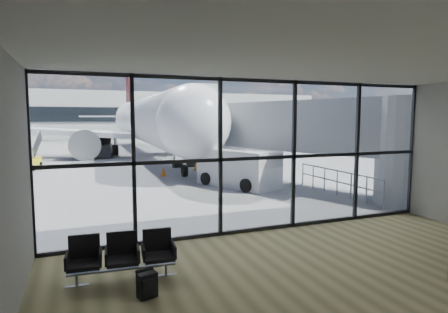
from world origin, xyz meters
TOP-DOWN VIEW (x-y plane):
  - ground at (0.00, 40.00)m, footprint 220.00×220.00m
  - lounge_shell at (0.00, -4.80)m, footprint 12.02×8.01m
  - glass_curtain_wall at (0.00, 0.00)m, footprint 12.10×0.12m
  - jet_bridge at (4.90, 7.07)m, footprint 8.00×16.50m
  - apron_railing at (5.60, 3.50)m, footprint 0.06×5.46m
  - far_terminal at (-0.59, 61.97)m, footprint 80.00×12.20m
  - tree_5 at (-15.00, 72.00)m, footprint 6.27×6.27m
  - seating_row at (-4.14, -1.98)m, footprint 2.19×0.76m
  - backpack at (-3.80, -3.02)m, footprint 0.39×0.38m
  - airliner at (1.16, 26.16)m, footprint 34.31×39.71m
  - service_van at (2.47, 7.00)m, footprint 3.34×4.54m
  - belt_loader at (-2.99, 24.12)m, footprint 1.96×4.22m
  - mobile_stairs at (-8.27, 17.76)m, footprint 1.96×3.16m
  - traffic_cone_a at (2.09, 13.16)m, footprint 0.37×0.37m
  - traffic_cone_b at (-0.35, 11.69)m, footprint 0.36×0.36m
  - traffic_cone_c at (5.00, 17.00)m, footprint 0.44×0.44m

SIDE VIEW (x-z plane):
  - ground at x=0.00m, z-range 0.00..0.00m
  - traffic_cone_b at x=-0.35m, z-range -0.01..0.51m
  - traffic_cone_a at x=2.09m, z-range -0.01..0.51m
  - backpack at x=-3.80m, z-range -0.01..0.52m
  - traffic_cone_c at x=5.00m, z-range -0.02..0.62m
  - mobile_stairs at x=-8.27m, z-range -0.54..1.55m
  - seating_row at x=-4.14m, z-range 0.05..1.02m
  - belt_loader at x=-2.99m, z-range -0.31..1.57m
  - apron_railing at x=5.60m, z-range 0.16..1.27m
  - service_van at x=2.47m, z-range 0.02..1.84m
  - glass_curtain_wall at x=0.00m, z-range 0.00..4.50m
  - lounge_shell at x=0.00m, z-range 0.40..4.91m
  - jet_bridge at x=4.90m, z-range 0.59..4.92m
  - airliner at x=1.16m, z-range -2.00..8.23m
  - far_terminal at x=-0.59m, z-range -1.29..9.71m
  - tree_5 at x=-15.00m, z-range 1.36..10.39m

